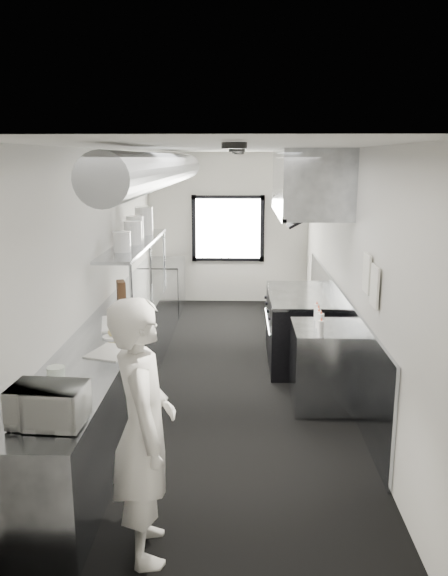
# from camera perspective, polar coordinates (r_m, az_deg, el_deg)

# --- Properties ---
(floor) EXTENTS (3.00, 8.00, 0.01)m
(floor) POSITION_cam_1_polar(r_m,az_deg,el_deg) (7.19, -0.36, -9.10)
(floor) COLOR black
(floor) RESTS_ON ground
(ceiling) EXTENTS (3.00, 8.00, 0.01)m
(ceiling) POSITION_cam_1_polar(r_m,az_deg,el_deg) (6.67, -0.40, 13.80)
(ceiling) COLOR silver
(ceiling) RESTS_ON wall_back
(wall_back) EXTENTS (3.00, 0.02, 2.80)m
(wall_back) POSITION_cam_1_polar(r_m,az_deg,el_deg) (10.74, 0.41, 5.98)
(wall_back) COLOR beige
(wall_back) RESTS_ON floor
(wall_front) EXTENTS (3.00, 0.02, 2.80)m
(wall_front) POSITION_cam_1_polar(r_m,az_deg,el_deg) (2.97, -3.29, -12.95)
(wall_front) COLOR beige
(wall_front) RESTS_ON floor
(wall_left) EXTENTS (0.02, 8.00, 2.80)m
(wall_left) POSITION_cam_1_polar(r_m,az_deg,el_deg) (7.01, -12.74, 1.94)
(wall_left) COLOR beige
(wall_left) RESTS_ON floor
(wall_right) EXTENTS (0.02, 8.00, 2.80)m
(wall_right) POSITION_cam_1_polar(r_m,az_deg,el_deg) (6.90, 12.17, 1.80)
(wall_right) COLOR beige
(wall_right) RESTS_ON floor
(wall_cladding) EXTENTS (0.03, 5.50, 1.10)m
(wall_cladding) POSITION_cam_1_polar(r_m,az_deg,el_deg) (7.39, 11.29, -4.23)
(wall_cladding) COLOR gray
(wall_cladding) RESTS_ON wall_right
(hvac_duct) EXTENTS (0.40, 6.40, 0.40)m
(hvac_duct) POSITION_cam_1_polar(r_m,az_deg,el_deg) (7.13, -6.03, 11.67)
(hvac_duct) COLOR gray
(hvac_duct) RESTS_ON ceiling
(service_window) EXTENTS (1.36, 0.05, 1.25)m
(service_window) POSITION_cam_1_polar(r_m,az_deg,el_deg) (10.71, 0.40, 5.96)
(service_window) COLOR white
(service_window) RESTS_ON wall_back
(exhaust_hood) EXTENTS (0.81, 2.20, 0.88)m
(exhaust_hood) POSITION_cam_1_polar(r_m,az_deg,el_deg) (7.42, 8.45, 10.41)
(exhaust_hood) COLOR gray
(exhaust_hood) RESTS_ON ceiling
(prep_counter) EXTENTS (0.70, 6.00, 0.90)m
(prep_counter) POSITION_cam_1_polar(r_m,az_deg,el_deg) (6.71, -10.47, -6.88)
(prep_counter) COLOR gray
(prep_counter) RESTS_ON floor
(pass_shelf) EXTENTS (0.45, 3.00, 0.68)m
(pass_shelf) POSITION_cam_1_polar(r_m,az_deg,el_deg) (7.88, -8.82, 4.29)
(pass_shelf) COLOR gray
(pass_shelf) RESTS_ON prep_counter
(range) EXTENTS (0.88, 1.60, 0.94)m
(range) POSITION_cam_1_polar(r_m,az_deg,el_deg) (7.73, 7.55, -3.94)
(range) COLOR black
(range) RESTS_ON floor
(bottle_station) EXTENTS (0.65, 0.80, 0.90)m
(bottle_station) POSITION_cam_1_polar(r_m,az_deg,el_deg) (6.44, 9.78, -7.71)
(bottle_station) COLOR gray
(bottle_station) RESTS_ON floor
(far_work_table) EXTENTS (0.70, 1.20, 0.90)m
(far_work_table) POSITION_cam_1_polar(r_m,az_deg,el_deg) (10.21, -6.17, 0.13)
(far_work_table) COLOR gray
(far_work_table) RESTS_ON floor
(notice_sheet_a) EXTENTS (0.02, 0.28, 0.38)m
(notice_sheet_a) POSITION_cam_1_polar(r_m,az_deg,el_deg) (5.70, 14.08, 1.45)
(notice_sheet_a) COLOR white
(notice_sheet_a) RESTS_ON wall_right
(notice_sheet_b) EXTENTS (0.02, 0.28, 0.38)m
(notice_sheet_b) POSITION_cam_1_polar(r_m,az_deg,el_deg) (5.38, 14.83, 0.18)
(notice_sheet_b) COLOR white
(notice_sheet_b) RESTS_ON wall_right
(line_cook) EXTENTS (0.58, 0.75, 1.83)m
(line_cook) POSITION_cam_1_polar(r_m,az_deg,el_deg) (3.96, -8.05, -13.89)
(line_cook) COLOR silver
(line_cook) RESTS_ON floor
(microwave) EXTENTS (0.49, 0.39, 0.28)m
(microwave) POSITION_cam_1_polar(r_m,az_deg,el_deg) (4.16, -17.19, -11.13)
(microwave) COLOR silver
(microwave) RESTS_ON prep_counter
(deli_tub_a) EXTENTS (0.13, 0.13, 0.09)m
(deli_tub_a) POSITION_cam_1_polar(r_m,az_deg,el_deg) (4.71, -17.33, -9.52)
(deli_tub_a) COLOR beige
(deli_tub_a) RESTS_ON prep_counter
(deli_tub_b) EXTENTS (0.17, 0.17, 0.11)m
(deli_tub_b) POSITION_cam_1_polar(r_m,az_deg,el_deg) (4.97, -16.45, -8.16)
(deli_tub_b) COLOR beige
(deli_tub_b) RESTS_ON prep_counter
(newspaper) EXTENTS (0.47, 0.53, 0.01)m
(newspaper) POSITION_cam_1_polar(r_m,az_deg,el_deg) (5.51, -11.19, -6.29)
(newspaper) COLOR silver
(newspaper) RESTS_ON prep_counter
(small_plate) EXTENTS (0.22, 0.22, 0.02)m
(small_plate) POSITION_cam_1_polar(r_m,az_deg,el_deg) (5.95, -11.15, -4.82)
(small_plate) COLOR silver
(small_plate) RESTS_ON prep_counter
(pastry) EXTENTS (0.08, 0.08, 0.08)m
(pastry) POSITION_cam_1_polar(r_m,az_deg,el_deg) (5.94, -11.17, -4.38)
(pastry) COLOR #CFBB6C
(pastry) RESTS_ON small_plate
(cutting_board) EXTENTS (0.59, 0.70, 0.02)m
(cutting_board) POSITION_cam_1_polar(r_m,az_deg,el_deg) (6.41, -10.05, -3.48)
(cutting_board) COLOR silver
(cutting_board) RESTS_ON prep_counter
(knife_block) EXTENTS (0.16, 0.23, 0.23)m
(knife_block) POSITION_cam_1_polar(r_m,az_deg,el_deg) (7.53, -10.25, -0.18)
(knife_block) COLOR #4C2C1B
(knife_block) RESTS_ON prep_counter
(plate_stack_a) EXTENTS (0.27, 0.27, 0.25)m
(plate_stack_a) POSITION_cam_1_polar(r_m,az_deg,el_deg) (7.09, -10.17, 4.59)
(plate_stack_a) COLOR silver
(plate_stack_a) RESTS_ON pass_shelf
(plate_stack_b) EXTENTS (0.27, 0.27, 0.31)m
(plate_stack_b) POSITION_cam_1_polar(r_m,az_deg,el_deg) (7.69, -9.09, 5.49)
(plate_stack_b) COLOR silver
(plate_stack_b) RESTS_ON pass_shelf
(plate_stack_c) EXTENTS (0.30, 0.30, 0.33)m
(plate_stack_c) POSITION_cam_1_polar(r_m,az_deg,el_deg) (8.06, -8.87, 5.93)
(plate_stack_c) COLOR silver
(plate_stack_c) RESTS_ON pass_shelf
(plate_stack_d) EXTENTS (0.32, 0.32, 0.41)m
(plate_stack_d) POSITION_cam_1_polar(r_m,az_deg,el_deg) (8.66, -8.01, 6.68)
(plate_stack_d) COLOR silver
(plate_stack_d) RESTS_ON pass_shelf
(squeeze_bottle_a) EXTENTS (0.07, 0.07, 0.17)m
(squeeze_bottle_a) POSITION_cam_1_polar(r_m,az_deg,el_deg) (5.93, 9.69, -4.04)
(squeeze_bottle_a) COLOR silver
(squeeze_bottle_a) RESTS_ON bottle_station
(squeeze_bottle_b) EXTENTS (0.08, 0.08, 0.20)m
(squeeze_bottle_b) POSITION_cam_1_polar(r_m,az_deg,el_deg) (6.10, 9.66, -3.44)
(squeeze_bottle_b) COLOR silver
(squeeze_bottle_b) RESTS_ON bottle_station
(squeeze_bottle_c) EXTENTS (0.08, 0.08, 0.18)m
(squeeze_bottle_c) POSITION_cam_1_polar(r_m,az_deg,el_deg) (6.24, 9.45, -3.13)
(squeeze_bottle_c) COLOR silver
(squeeze_bottle_c) RESTS_ON bottle_station
(squeeze_bottle_d) EXTENTS (0.07, 0.07, 0.17)m
(squeeze_bottle_d) POSITION_cam_1_polar(r_m,az_deg,el_deg) (6.42, 9.41, -2.71)
(squeeze_bottle_d) COLOR silver
(squeeze_bottle_d) RESTS_ON bottle_station
(squeeze_bottle_e) EXTENTS (0.08, 0.08, 0.19)m
(squeeze_bottle_e) POSITION_cam_1_polar(r_m,az_deg,el_deg) (6.52, 9.25, -2.39)
(squeeze_bottle_e) COLOR silver
(squeeze_bottle_e) RESTS_ON bottle_station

